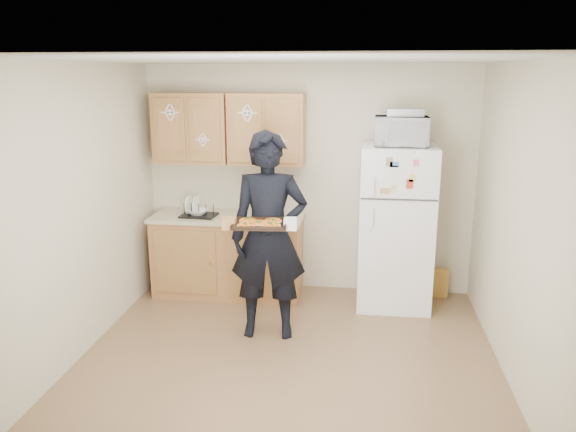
{
  "coord_description": "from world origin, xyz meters",
  "views": [
    {
      "loc": [
        0.57,
        -4.3,
        2.41
      ],
      "look_at": [
        -0.05,
        0.45,
        1.18
      ],
      "focal_mm": 35.0,
      "sensor_mm": 36.0,
      "label": 1
    }
  ],
  "objects": [
    {
      "name": "floor",
      "position": [
        0.0,
        0.0,
        0.0
      ],
      "size": [
        3.6,
        3.6,
        0.0
      ],
      "primitive_type": "plane",
      "color": "brown",
      "rests_on": "ground"
    },
    {
      "name": "ceiling",
      "position": [
        0.0,
        0.0,
        2.5
      ],
      "size": [
        3.6,
        3.6,
        0.0
      ],
      "primitive_type": "plane",
      "color": "beige",
      "rests_on": "wall_back"
    },
    {
      "name": "wall_back",
      "position": [
        0.0,
        1.8,
        1.25
      ],
      "size": [
        3.6,
        0.04,
        2.5
      ],
      "primitive_type": "cube",
      "color": "beige",
      "rests_on": "floor"
    },
    {
      "name": "wall_front",
      "position": [
        0.0,
        -1.8,
        1.25
      ],
      "size": [
        3.6,
        0.04,
        2.5
      ],
      "primitive_type": "cube",
      "color": "beige",
      "rests_on": "floor"
    },
    {
      "name": "wall_left",
      "position": [
        -1.8,
        0.0,
        1.25
      ],
      "size": [
        0.04,
        3.6,
        2.5
      ],
      "primitive_type": "cube",
      "color": "beige",
      "rests_on": "floor"
    },
    {
      "name": "wall_right",
      "position": [
        1.8,
        0.0,
        1.25
      ],
      "size": [
        0.04,
        3.6,
        2.5
      ],
      "primitive_type": "cube",
      "color": "beige",
      "rests_on": "floor"
    },
    {
      "name": "refrigerator",
      "position": [
        0.95,
        1.43,
        0.85
      ],
      "size": [
        0.75,
        0.7,
        1.7
      ],
      "primitive_type": "cube",
      "color": "white",
      "rests_on": "floor"
    },
    {
      "name": "base_cabinet",
      "position": [
        -0.85,
        1.48,
        0.43
      ],
      "size": [
        1.6,
        0.6,
        0.86
      ],
      "primitive_type": "cube",
      "color": "#9B5C35",
      "rests_on": "floor"
    },
    {
      "name": "countertop",
      "position": [
        -0.85,
        1.48,
        0.88
      ],
      "size": [
        1.64,
        0.64,
        0.04
      ],
      "primitive_type": "cube",
      "color": "beige",
      "rests_on": "base_cabinet"
    },
    {
      "name": "upper_cab_left",
      "position": [
        -1.25,
        1.61,
        1.83
      ],
      "size": [
        0.8,
        0.33,
        0.75
      ],
      "primitive_type": "cube",
      "color": "#9B5C35",
      "rests_on": "wall_back"
    },
    {
      "name": "upper_cab_right",
      "position": [
        -0.43,
        1.61,
        1.83
      ],
      "size": [
        0.8,
        0.33,
        0.75
      ],
      "primitive_type": "cube",
      "color": "#9B5C35",
      "rests_on": "wall_back"
    },
    {
      "name": "cereal_box",
      "position": [
        1.47,
        1.67,
        0.16
      ],
      "size": [
        0.2,
        0.07,
        0.32
      ],
      "primitive_type": "cube",
      "color": "gold",
      "rests_on": "floor"
    },
    {
      "name": "person",
      "position": [
        -0.24,
        0.55,
        0.96
      ],
      "size": [
        0.74,
        0.52,
        1.92
      ],
      "primitive_type": "imported",
      "rotation": [
        0.0,
        0.0,
        0.1
      ],
      "color": "black",
      "rests_on": "floor"
    },
    {
      "name": "baking_tray",
      "position": [
        -0.27,
        0.25,
        1.15
      ],
      "size": [
        0.49,
        0.38,
        0.04
      ],
      "primitive_type": "cube",
      "rotation": [
        0.0,
        0.0,
        0.1
      ],
      "color": "black",
      "rests_on": "person"
    },
    {
      "name": "pizza_front_left",
      "position": [
        -0.37,
        0.16,
        1.17
      ],
      "size": [
        0.15,
        0.15,
        0.02
      ],
      "primitive_type": "cylinder",
      "color": "orange",
      "rests_on": "baking_tray"
    },
    {
      "name": "pizza_front_right",
      "position": [
        -0.15,
        0.18,
        1.17
      ],
      "size": [
        0.15,
        0.15,
        0.02
      ],
      "primitive_type": "cylinder",
      "color": "orange",
      "rests_on": "baking_tray"
    },
    {
      "name": "pizza_back_left",
      "position": [
        -0.38,
        0.31,
        1.17
      ],
      "size": [
        0.15,
        0.15,
        0.02
      ],
      "primitive_type": "cylinder",
      "color": "orange",
      "rests_on": "baking_tray"
    },
    {
      "name": "pizza_back_right",
      "position": [
        -0.17,
        0.34,
        1.17
      ],
      "size": [
        0.15,
        0.15,
        0.02
      ],
      "primitive_type": "cylinder",
      "color": "orange",
      "rests_on": "baking_tray"
    },
    {
      "name": "pizza_center",
      "position": [
        -0.27,
        0.25,
        1.17
      ],
      "size": [
        0.15,
        0.15,
        0.02
      ],
      "primitive_type": "cylinder",
      "color": "orange",
      "rests_on": "baking_tray"
    },
    {
      "name": "microwave",
      "position": [
        0.96,
        1.38,
        1.85
      ],
      "size": [
        0.53,
        0.36,
        0.29
      ],
      "primitive_type": "imported",
      "rotation": [
        0.0,
        0.0,
        -0.0
      ],
      "color": "white",
      "rests_on": "refrigerator"
    },
    {
      "name": "foil_pan",
      "position": [
        0.99,
        1.41,
        2.03
      ],
      "size": [
        0.36,
        0.25,
        0.07
      ],
      "primitive_type": "cube",
      "rotation": [
        0.0,
        0.0,
        -0.02
      ],
      "color": "silver",
      "rests_on": "microwave"
    },
    {
      "name": "dish_rack",
      "position": [
        -1.15,
        1.41,
        0.97
      ],
      "size": [
        0.39,
        0.3,
        0.15
      ],
      "primitive_type": "cube",
      "rotation": [
        0.0,
        0.0,
        -0.07
      ],
      "color": "black",
      "rests_on": "countertop"
    },
    {
      "name": "bowl",
      "position": [
        -1.16,
        1.41,
        0.95
      ],
      "size": [
        0.25,
        0.25,
        0.05
      ],
      "primitive_type": "imported",
      "rotation": [
        0.0,
        0.0,
        -0.14
      ],
      "color": "white",
      "rests_on": "dish_rack"
    },
    {
      "name": "soap_bottle",
      "position": [
        -0.46,
        1.4,
        1.0
      ],
      "size": [
        0.11,
        0.11,
        0.19
      ],
      "primitive_type": "imported",
      "rotation": [
        0.0,
        0.0,
        -0.33
      ],
      "color": "white",
      "rests_on": "countertop"
    }
  ]
}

